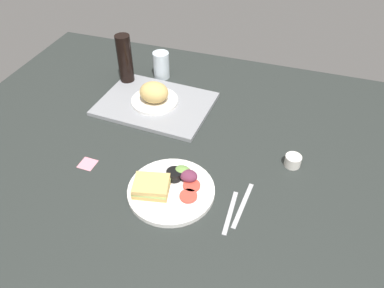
{
  "coord_description": "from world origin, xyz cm",
  "views": [
    {
      "loc": [
        33.14,
        -90.58,
        91.39
      ],
      "look_at": [
        2.0,
        3.0,
        4.0
      ],
      "focal_mm": 35.01,
      "sensor_mm": 36.0,
      "label": 1
    }
  ],
  "objects_px": {
    "fork": "(230,212)",
    "knife": "(243,205)",
    "serving_tray": "(156,104)",
    "soda_bottle": "(125,60)",
    "bread_plate_near": "(154,95)",
    "sticky_note": "(88,164)",
    "plate_with_salad": "(170,187)",
    "drinking_glass": "(161,65)",
    "espresso_cup": "(293,161)"
  },
  "relations": [
    {
      "from": "fork",
      "to": "knife",
      "type": "xyz_separation_m",
      "value": [
        0.03,
        0.04,
        0.0
      ]
    },
    {
      "from": "serving_tray",
      "to": "soda_bottle",
      "type": "xyz_separation_m",
      "value": [
        -0.19,
        0.12,
        0.11
      ]
    },
    {
      "from": "fork",
      "to": "serving_tray",
      "type": "bearing_deg",
      "value": 42.48
    },
    {
      "from": "bread_plate_near",
      "to": "knife",
      "type": "distance_m",
      "value": 0.61
    },
    {
      "from": "knife",
      "to": "sticky_note",
      "type": "height_order",
      "value": "knife"
    },
    {
      "from": "plate_with_salad",
      "to": "sticky_note",
      "type": "xyz_separation_m",
      "value": [
        -0.32,
        0.03,
        -0.02
      ]
    },
    {
      "from": "serving_tray",
      "to": "knife",
      "type": "bearing_deg",
      "value": -41.32
    },
    {
      "from": "drinking_glass",
      "to": "knife",
      "type": "height_order",
      "value": "drinking_glass"
    },
    {
      "from": "drinking_glass",
      "to": "knife",
      "type": "relative_size",
      "value": 0.64
    },
    {
      "from": "drinking_glass",
      "to": "espresso_cup",
      "type": "bearing_deg",
      "value": -31.65
    },
    {
      "from": "plate_with_salad",
      "to": "knife",
      "type": "relative_size",
      "value": 1.47
    },
    {
      "from": "serving_tray",
      "to": "fork",
      "type": "distance_m",
      "value": 0.62
    },
    {
      "from": "fork",
      "to": "soda_bottle",
      "type": "bearing_deg",
      "value": 45.75
    },
    {
      "from": "soda_bottle",
      "to": "knife",
      "type": "distance_m",
      "value": 0.84
    },
    {
      "from": "plate_with_salad",
      "to": "soda_bottle",
      "type": "xyz_separation_m",
      "value": [
        -0.41,
        0.55,
        0.1
      ]
    },
    {
      "from": "soda_bottle",
      "to": "drinking_glass",
      "type": "bearing_deg",
      "value": 37.25
    },
    {
      "from": "bread_plate_near",
      "to": "knife",
      "type": "bearing_deg",
      "value": -40.96
    },
    {
      "from": "plate_with_salad",
      "to": "soda_bottle",
      "type": "distance_m",
      "value": 0.69
    },
    {
      "from": "serving_tray",
      "to": "fork",
      "type": "xyz_separation_m",
      "value": [
        0.43,
        -0.45,
        -0.01
      ]
    },
    {
      "from": "soda_bottle",
      "to": "espresso_cup",
      "type": "bearing_deg",
      "value": -21.3
    },
    {
      "from": "soda_bottle",
      "to": "fork",
      "type": "xyz_separation_m",
      "value": [
        0.62,
        -0.57,
        -0.11
      ]
    },
    {
      "from": "serving_tray",
      "to": "sticky_note",
      "type": "xyz_separation_m",
      "value": [
        -0.09,
        -0.4,
        -0.01
      ]
    },
    {
      "from": "serving_tray",
      "to": "fork",
      "type": "height_order",
      "value": "serving_tray"
    },
    {
      "from": "plate_with_salad",
      "to": "drinking_glass",
      "type": "bearing_deg",
      "value": 113.91
    },
    {
      "from": "bread_plate_near",
      "to": "fork",
      "type": "height_order",
      "value": "bread_plate_near"
    },
    {
      "from": "serving_tray",
      "to": "plate_with_salad",
      "type": "height_order",
      "value": "plate_with_salad"
    },
    {
      "from": "drinking_glass",
      "to": "soda_bottle",
      "type": "height_order",
      "value": "soda_bottle"
    },
    {
      "from": "drinking_glass",
      "to": "espresso_cup",
      "type": "height_order",
      "value": "drinking_glass"
    },
    {
      "from": "fork",
      "to": "sticky_note",
      "type": "relative_size",
      "value": 3.04
    },
    {
      "from": "sticky_note",
      "to": "fork",
      "type": "bearing_deg",
      "value": -5.4
    },
    {
      "from": "soda_bottle",
      "to": "knife",
      "type": "relative_size",
      "value": 1.19
    },
    {
      "from": "espresso_cup",
      "to": "fork",
      "type": "xyz_separation_m",
      "value": [
        -0.15,
        -0.27,
        -0.02
      ]
    },
    {
      "from": "bread_plate_near",
      "to": "drinking_glass",
      "type": "distance_m",
      "value": 0.23
    },
    {
      "from": "soda_bottle",
      "to": "plate_with_salad",
      "type": "bearing_deg",
      "value": -52.98
    },
    {
      "from": "espresso_cup",
      "to": "sticky_note",
      "type": "distance_m",
      "value": 0.71
    },
    {
      "from": "drinking_glass",
      "to": "soda_bottle",
      "type": "distance_m",
      "value": 0.17
    },
    {
      "from": "espresso_cup",
      "to": "fork",
      "type": "bearing_deg",
      "value": -119.54
    },
    {
      "from": "drinking_glass",
      "to": "sticky_note",
      "type": "bearing_deg",
      "value": -92.92
    },
    {
      "from": "serving_tray",
      "to": "espresso_cup",
      "type": "xyz_separation_m",
      "value": [
        0.58,
        -0.18,
        0.01
      ]
    },
    {
      "from": "bread_plate_near",
      "to": "plate_with_salad",
      "type": "xyz_separation_m",
      "value": [
        0.23,
        -0.42,
        -0.04
      ]
    },
    {
      "from": "plate_with_salad",
      "to": "drinking_glass",
      "type": "xyz_separation_m",
      "value": [
        -0.28,
        0.64,
        0.04
      ]
    },
    {
      "from": "soda_bottle",
      "to": "fork",
      "type": "height_order",
      "value": "soda_bottle"
    },
    {
      "from": "plate_with_salad",
      "to": "sticky_note",
      "type": "distance_m",
      "value": 0.32
    },
    {
      "from": "bread_plate_near",
      "to": "fork",
      "type": "xyz_separation_m",
      "value": [
        0.43,
        -0.44,
        -0.05
      ]
    },
    {
      "from": "bread_plate_near",
      "to": "knife",
      "type": "height_order",
      "value": "bread_plate_near"
    },
    {
      "from": "serving_tray",
      "to": "plate_with_salad",
      "type": "relative_size",
      "value": 1.61
    },
    {
      "from": "bread_plate_near",
      "to": "plate_with_salad",
      "type": "relative_size",
      "value": 0.69
    },
    {
      "from": "plate_with_salad",
      "to": "fork",
      "type": "distance_m",
      "value": 0.21
    },
    {
      "from": "serving_tray",
      "to": "drinking_glass",
      "type": "relative_size",
      "value": 3.72
    },
    {
      "from": "bread_plate_near",
      "to": "fork",
      "type": "bearing_deg",
      "value": -45.59
    }
  ]
}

